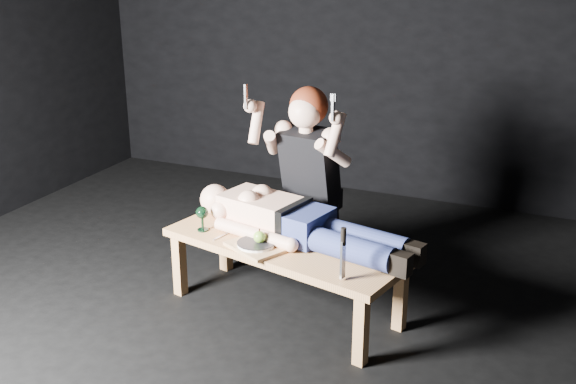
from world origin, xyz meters
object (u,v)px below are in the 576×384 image
(lying_man, at_px, (301,219))
(carving_knife, at_px, (343,254))
(kneeling_woman, at_px, (315,181))
(serving_tray, at_px, (256,247))
(table, at_px, (285,277))
(goblet, at_px, (202,219))

(lying_man, relative_size, carving_knife, 4.73)
(kneeling_woman, xyz_separation_m, serving_tray, (-0.11, -0.65, -0.21))
(table, bearing_deg, goblet, -163.67)
(goblet, bearing_deg, serving_tray, -14.23)
(table, bearing_deg, serving_tray, -117.50)
(kneeling_woman, bearing_deg, lying_man, -72.75)
(table, distance_m, serving_tray, 0.30)
(goblet, bearing_deg, lying_man, 11.81)
(goblet, bearing_deg, carving_knife, -15.64)
(kneeling_woman, relative_size, carving_knife, 4.53)
(kneeling_woman, distance_m, carving_knife, 0.96)
(lying_man, xyz_separation_m, goblet, (-0.60, -0.12, -0.05))
(lying_man, height_order, serving_tray, lying_man)
(table, bearing_deg, carving_knife, -21.24)
(serving_tray, bearing_deg, goblet, 165.77)
(table, bearing_deg, lying_man, 67.36)
(table, xyz_separation_m, carving_knife, (0.47, -0.31, 0.37))
(serving_tray, height_order, goblet, goblet)
(lying_man, distance_m, serving_tray, 0.31)
(lying_man, distance_m, carving_knife, 0.57)
(lying_man, xyz_separation_m, serving_tray, (-0.18, -0.23, -0.12))
(goblet, xyz_separation_m, carving_knife, (1.00, -0.28, 0.07))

